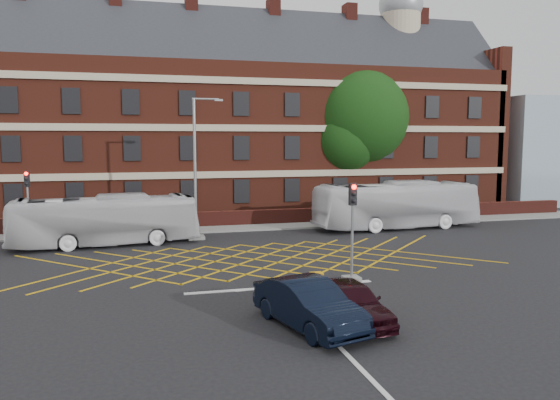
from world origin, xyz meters
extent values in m
plane|color=black|center=(0.00, 0.00, 0.00)|extent=(120.00, 120.00, 0.00)
cube|color=#5E2418|center=(0.00, 22.00, 6.00)|extent=(50.00, 12.00, 12.00)
cube|color=#212329|center=(0.00, 22.00, 12.00)|extent=(51.00, 10.61, 10.61)
cube|color=#B7A88C|center=(0.00, 15.92, 7.00)|extent=(50.00, 0.18, 0.50)
cube|color=black|center=(0.00, 15.94, 5.50)|extent=(1.20, 0.14, 1.80)
cube|color=#531C16|center=(-7.00, 22.00, 16.50)|extent=(1.00, 1.40, 3.20)
cylinder|color=#B7A88C|center=(18.00, 22.00, 15.00)|extent=(3.60, 3.60, 6.00)
sphere|color=gray|center=(18.00, 22.00, 18.40)|extent=(4.00, 4.00, 4.00)
cube|color=#531C16|center=(0.00, 13.00, 0.55)|extent=(56.00, 0.50, 1.10)
cube|color=slate|center=(0.00, 12.00, 0.06)|extent=(60.00, 3.00, 0.12)
cube|color=#99B2BF|center=(34.00, 21.00, 5.00)|extent=(14.00, 10.00, 10.00)
cube|color=#CC990C|center=(0.00, 2.00, 0.01)|extent=(8.22, 8.22, 0.02)
cube|color=silver|center=(0.00, -3.50, 0.01)|extent=(8.00, 0.30, 0.02)
cube|color=silver|center=(0.00, -10.00, 0.01)|extent=(0.15, 14.00, 0.02)
imported|color=silver|center=(-7.56, 7.85, 1.47)|extent=(10.77, 3.56, 2.95)
imported|color=silver|center=(11.57, 9.16, 1.63)|extent=(11.85, 3.39, 3.26)
imported|color=black|center=(-0.38, -8.46, 0.79)|extent=(2.88, 5.04, 1.57)
imported|color=black|center=(1.15, -8.31, 0.71)|extent=(1.93, 4.28, 1.43)
cylinder|color=black|center=(12.32, 17.99, 3.15)|extent=(0.90, 0.90, 6.30)
sphere|color=black|center=(12.32, 17.99, 7.97)|extent=(8.34, 8.34, 8.34)
sphere|color=black|center=(10.82, 17.19, 6.10)|extent=(5.42, 5.42, 5.42)
sphere|color=black|center=(13.82, 18.79, 6.50)|extent=(5.00, 5.00, 5.00)
cube|color=slate|center=(3.23, -3.27, 0.10)|extent=(0.70, 0.70, 0.20)
cylinder|color=gray|center=(3.23, -3.27, 1.75)|extent=(0.12, 0.12, 3.50)
cube|color=black|center=(3.23, -3.27, 3.80)|extent=(0.30, 0.25, 0.95)
sphere|color=#FF0C05|center=(3.23, -3.41, 4.12)|extent=(0.20, 0.20, 0.20)
cube|color=slate|center=(-12.05, 10.15, 0.10)|extent=(0.70, 0.70, 0.20)
cylinder|color=gray|center=(-12.05, 10.15, 1.75)|extent=(0.12, 0.12, 3.50)
cube|color=black|center=(-12.05, 10.15, 3.80)|extent=(0.30, 0.25, 0.95)
sphere|color=#FF0C05|center=(-12.05, 10.01, 4.12)|extent=(0.20, 0.20, 0.20)
cube|color=slate|center=(-2.26, 8.62, 0.10)|extent=(1.00, 1.00, 0.20)
cylinder|color=gray|center=(-2.26, 8.62, 4.28)|extent=(0.18, 0.18, 8.57)
cylinder|color=gray|center=(-1.56, 8.62, 8.57)|extent=(1.60, 0.12, 0.12)
cube|color=gray|center=(-0.76, 8.62, 8.52)|extent=(0.50, 0.20, 0.12)
cylinder|color=gray|center=(-12.67, 12.28, 1.10)|extent=(0.10, 0.10, 2.20)
cube|color=silver|center=(-12.67, 12.20, 1.90)|extent=(1.10, 0.06, 0.45)
cube|color=silver|center=(-12.67, 12.20, 1.40)|extent=(1.10, 0.06, 0.40)
cube|color=silver|center=(-12.67, 12.20, 0.95)|extent=(1.10, 0.06, 0.35)
cube|color=orange|center=(1.09, -4.85, 0.44)|extent=(0.48, 0.42, 0.88)
camera|label=1|loc=(-5.63, -24.92, 6.12)|focal=35.00mm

